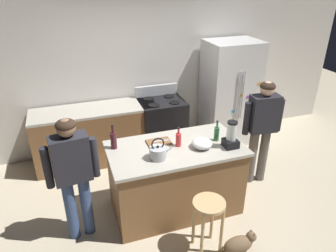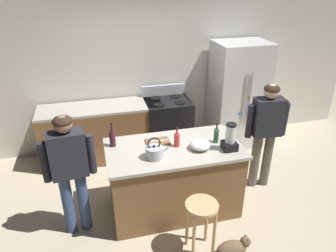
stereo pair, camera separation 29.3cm
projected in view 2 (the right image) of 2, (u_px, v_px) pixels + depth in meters
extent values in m
plane|color=beige|center=(173.00, 207.00, 4.27)|extent=(14.00, 14.00, 0.00)
cube|color=silver|center=(144.00, 71.00, 5.36)|extent=(8.00, 0.10, 2.70)
cube|color=brown|center=(174.00, 180.00, 4.07)|extent=(1.62, 0.85, 0.90)
cube|color=#B2AD9E|center=(174.00, 149.00, 3.86)|extent=(1.68, 0.91, 0.04)
cube|color=brown|center=(104.00, 133.00, 5.24)|extent=(2.00, 0.64, 0.90)
cube|color=#B2AD9E|center=(101.00, 108.00, 5.03)|extent=(2.00, 0.64, 0.04)
cube|color=silver|center=(238.00, 95.00, 5.51)|extent=(0.90, 0.70, 1.86)
cylinder|color=#B7BABF|center=(246.00, 98.00, 5.14)|extent=(0.02, 0.02, 0.84)
cylinder|color=#B7BABF|center=(250.00, 97.00, 5.16)|extent=(0.02, 0.02, 0.84)
cube|color=orange|center=(268.00, 86.00, 5.17)|extent=(0.05, 0.01, 0.05)
cube|color=#268CD8|center=(240.00, 114.00, 5.27)|extent=(0.05, 0.01, 0.05)
cube|color=orange|center=(249.00, 98.00, 5.17)|extent=(0.05, 0.01, 0.05)
cube|color=purple|center=(256.00, 100.00, 5.22)|extent=(0.05, 0.01, 0.05)
cube|color=black|center=(168.00, 126.00, 5.45)|extent=(0.76, 0.64, 0.94)
cube|color=black|center=(172.00, 137.00, 5.19)|extent=(0.60, 0.01, 0.24)
cube|color=#B7BABF|center=(163.00, 90.00, 5.45)|extent=(0.76, 0.06, 0.18)
cylinder|color=black|center=(159.00, 105.00, 5.07)|extent=(0.18, 0.18, 0.01)
cylinder|color=black|center=(180.00, 103.00, 5.15)|extent=(0.18, 0.18, 0.01)
cylinder|color=black|center=(155.00, 98.00, 5.33)|extent=(0.18, 0.18, 0.01)
cylinder|color=black|center=(176.00, 96.00, 5.41)|extent=(0.18, 0.18, 0.01)
cylinder|color=#384C7A|center=(68.00, 204.00, 3.71)|extent=(0.14, 0.14, 0.81)
cylinder|color=#384C7A|center=(83.00, 201.00, 3.77)|extent=(0.14, 0.14, 0.81)
cube|color=#26262D|center=(68.00, 154.00, 3.44)|extent=(0.42, 0.26, 0.54)
cylinder|color=#26262D|center=(45.00, 162.00, 3.39)|extent=(0.10, 0.10, 0.49)
cylinder|color=#26262D|center=(91.00, 154.00, 3.54)|extent=(0.10, 0.10, 0.49)
sphere|color=#8C664C|center=(63.00, 124.00, 3.28)|extent=(0.22, 0.22, 0.20)
ellipsoid|color=#332319|center=(62.00, 121.00, 3.26)|extent=(0.23, 0.23, 0.12)
cylinder|color=#66605B|center=(267.00, 159.00, 4.56)|extent=(0.14, 0.14, 0.85)
cylinder|color=#66605B|center=(255.00, 160.00, 4.54)|extent=(0.14, 0.14, 0.85)
cube|color=#26262D|center=(268.00, 117.00, 4.25)|extent=(0.42, 0.26, 0.53)
cylinder|color=#26262D|center=(284.00, 119.00, 4.30)|extent=(0.10, 0.10, 0.48)
cylinder|color=#26262D|center=(250.00, 121.00, 4.24)|extent=(0.10, 0.10, 0.48)
sphere|color=#D8AD8C|center=(272.00, 91.00, 4.08)|extent=(0.22, 0.22, 0.20)
ellipsoid|color=#332319|center=(272.00, 89.00, 4.07)|extent=(0.23, 0.23, 0.12)
cylinder|color=tan|center=(202.00, 206.00, 3.33)|extent=(0.36, 0.36, 0.04)
cylinder|color=tan|center=(194.00, 239.00, 3.35)|extent=(0.04, 0.04, 0.63)
cylinder|color=tan|center=(214.00, 235.00, 3.40)|extent=(0.04, 0.04, 0.63)
cylinder|color=tan|center=(187.00, 224.00, 3.55)|extent=(0.04, 0.04, 0.63)
cylinder|color=tan|center=(207.00, 220.00, 3.60)|extent=(0.04, 0.04, 0.63)
ellipsoid|color=brown|center=(232.00, 249.00, 3.50)|extent=(0.36, 0.18, 0.20)
sphere|color=brown|center=(245.00, 242.00, 3.50)|extent=(0.12, 0.12, 0.12)
cone|color=brown|center=(248.00, 239.00, 3.45)|extent=(0.04, 0.04, 0.03)
cone|color=brown|center=(246.00, 236.00, 3.51)|extent=(0.04, 0.04, 0.03)
cube|color=black|center=(229.00, 146.00, 3.79)|extent=(0.17, 0.17, 0.10)
cylinder|color=silver|center=(231.00, 134.00, 3.72)|extent=(0.12, 0.12, 0.22)
cylinder|color=black|center=(231.00, 125.00, 3.66)|extent=(0.12, 0.12, 0.02)
cylinder|color=#471923|center=(112.00, 138.00, 3.84)|extent=(0.08, 0.08, 0.21)
cylinder|color=#471923|center=(111.00, 128.00, 3.77)|extent=(0.03, 0.03, 0.09)
cylinder|color=black|center=(111.00, 124.00, 3.75)|extent=(0.03, 0.03, 0.02)
cylinder|color=#2D6638|center=(216.00, 136.00, 3.93)|extent=(0.07, 0.07, 0.18)
cylinder|color=#2D6638|center=(217.00, 127.00, 3.87)|extent=(0.03, 0.03, 0.08)
cylinder|color=black|center=(217.00, 123.00, 3.85)|extent=(0.03, 0.03, 0.02)
cylinder|color=red|center=(177.00, 140.00, 3.84)|extent=(0.07, 0.07, 0.17)
cylinder|color=red|center=(177.00, 132.00, 3.79)|extent=(0.03, 0.03, 0.07)
cylinder|color=black|center=(177.00, 128.00, 3.77)|extent=(0.03, 0.03, 0.02)
ellipsoid|color=white|center=(200.00, 145.00, 3.80)|extent=(0.26, 0.26, 0.11)
cylinder|color=#B7BABF|center=(154.00, 153.00, 3.61)|extent=(0.20, 0.20, 0.14)
sphere|color=black|center=(154.00, 146.00, 3.57)|extent=(0.03, 0.03, 0.03)
cylinder|color=#B7BABF|center=(165.00, 150.00, 3.63)|extent=(0.09, 0.03, 0.08)
torus|color=black|center=(154.00, 143.00, 3.56)|extent=(0.16, 0.02, 0.16)
cube|color=brown|center=(158.00, 142.00, 3.96)|extent=(0.30, 0.20, 0.02)
cube|color=#B7BABF|center=(159.00, 141.00, 3.96)|extent=(0.22, 0.04, 0.01)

